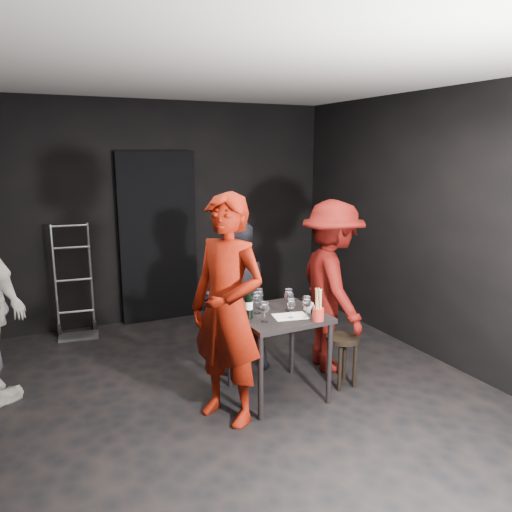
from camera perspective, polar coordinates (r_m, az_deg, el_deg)
name	(u,v)px	position (r m, az deg, el deg)	size (l,w,h in m)	color
floor	(235,405)	(4.40, -2.39, -16.61)	(4.50, 5.00, 0.02)	black
ceiling	(232,68)	(3.91, -2.76, 20.70)	(4.50, 5.00, 0.02)	silver
wall_back	(156,213)	(6.29, -11.38, 4.86)	(4.50, 0.04, 2.70)	black
wall_front	(512,375)	(1.98, 27.23, -11.97)	(4.50, 0.04, 2.70)	black
wall_right	(446,229)	(5.22, 20.92, 2.86)	(0.04, 5.00, 2.70)	black
doorway	(158,238)	(6.28, -11.14, 2.09)	(0.95, 0.10, 2.10)	black
wallbox_upper	(221,202)	(6.49, -3.97, 6.17)	(0.12, 0.06, 0.12)	#B7B7B2
wallbox_lower	(236,205)	(6.57, -2.33, 5.82)	(0.10, 0.06, 0.14)	#B7B7B2
hand_truck	(77,316)	(6.16, -19.83, -6.46)	(0.43, 0.36, 1.30)	#B2B2B7
tasting_table	(278,324)	(4.31, 2.55, -7.76)	(0.72, 0.72, 0.75)	black
stool	(343,348)	(4.64, 9.88, -10.33)	(0.30, 0.30, 0.47)	black
server_red	(227,287)	(3.82, -3.34, -3.52)	(0.79, 0.52, 2.18)	maroon
woman_black	(235,300)	(4.76, -2.39, -5.06)	(0.69, 0.38, 1.42)	black
man_maroon	(332,278)	(4.83, 8.68, -2.47)	(1.18, 0.55, 1.83)	#540B08
tasting_mat	(290,316)	(4.19, 3.95, -6.89)	(0.28, 0.18, 0.00)	white
wine_glass_a	(265,311)	(4.03, 1.01, -6.27)	(0.07, 0.07, 0.19)	white
wine_glass_b	(257,302)	(4.23, 0.16, -5.26)	(0.08, 0.08, 0.20)	white
wine_glass_c	(259,297)	(4.36, 0.36, -4.77)	(0.08, 0.08, 0.20)	white
wine_glass_d	(291,307)	(4.13, 4.02, -5.87)	(0.07, 0.07, 0.19)	white
wine_glass_e	(306,306)	(4.15, 5.79, -5.69)	(0.08, 0.08, 0.20)	white
wine_glass_f	(289,299)	(4.31, 3.76, -4.91)	(0.08, 0.08, 0.21)	white
wine_bottle	(249,305)	(4.11, -0.84, -5.66)	(0.07, 0.07, 0.29)	black
breadstick_cup	(318,305)	(4.08, 7.14, -5.59)	(0.09, 0.09, 0.29)	#B0271B
reserved_card	(308,306)	(4.32, 6.01, -5.75)	(0.07, 0.12, 0.09)	white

